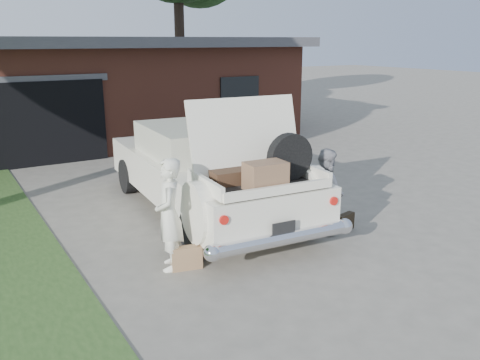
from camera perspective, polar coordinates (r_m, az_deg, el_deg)
ground at (r=7.84m, az=2.32°, el=-8.78°), size 90.00×90.00×0.00m
house at (r=18.17m, az=-15.68°, el=10.02°), size 12.80×7.80×3.30m
sedan at (r=9.65m, az=-3.91°, el=1.19°), size 2.64×5.90×2.35m
woman_left at (r=7.31m, az=-7.97°, el=-3.87°), size 0.59×0.70×1.64m
woman_right at (r=8.82m, az=9.65°, el=-1.15°), size 0.73×0.84×1.46m
suitcase_left at (r=7.47m, az=-6.01°, el=-8.70°), size 0.47×0.23×0.34m
suitcase_right at (r=9.07m, az=11.73°, el=-4.64°), size 0.40×0.20×0.30m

